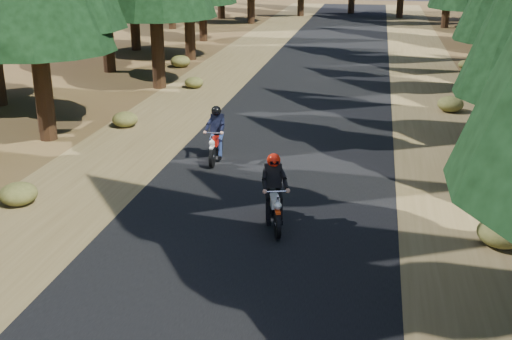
% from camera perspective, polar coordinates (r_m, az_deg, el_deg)
% --- Properties ---
extents(ground, '(120.00, 120.00, 0.00)m').
position_cam_1_polar(ground, '(12.52, -1.27, -7.00)').
color(ground, '#4A301A').
rests_on(ground, ground).
extents(road, '(6.00, 100.00, 0.01)m').
position_cam_1_polar(road, '(17.07, 2.16, 0.37)').
color(road, black).
rests_on(road, ground).
extents(shoulder_l, '(3.20, 100.00, 0.01)m').
position_cam_1_polar(shoulder_l, '(18.28, -12.26, 1.22)').
color(shoulder_l, brown).
rests_on(shoulder_l, ground).
extents(shoulder_r, '(3.20, 100.00, 0.01)m').
position_cam_1_polar(shoulder_r, '(17.07, 17.61, -0.58)').
color(shoulder_r, brown).
rests_on(shoulder_r, ground).
extents(understory_shrubs, '(14.57, 29.74, 0.62)m').
position_cam_1_polar(understory_shrubs, '(18.34, 7.57, 2.42)').
color(understory_shrubs, '#474C1E').
rests_on(understory_shrubs, ground).
extents(rider_lead, '(0.97, 1.81, 1.55)m').
position_cam_1_polar(rider_lead, '(13.25, 1.63, -3.00)').
color(rider_lead, silver).
rests_on(rider_lead, road).
extents(rider_follow, '(0.60, 1.70, 1.50)m').
position_cam_1_polar(rider_follow, '(17.34, -3.59, 2.38)').
color(rider_follow, '#9E130A').
rests_on(rider_follow, road).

